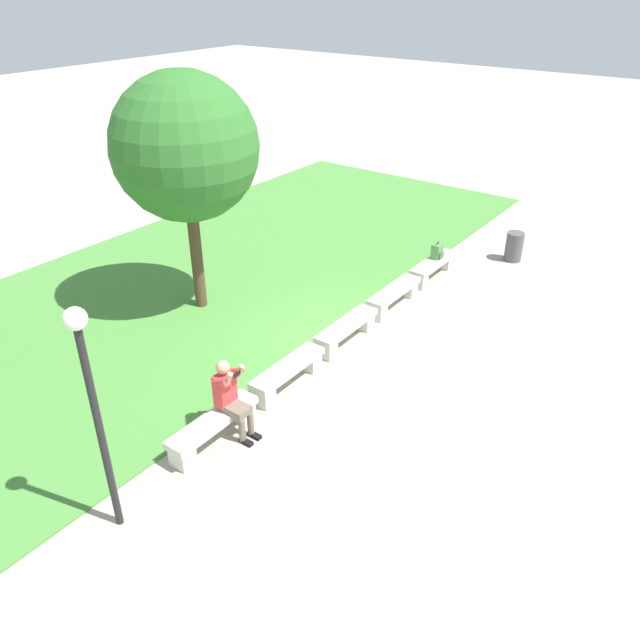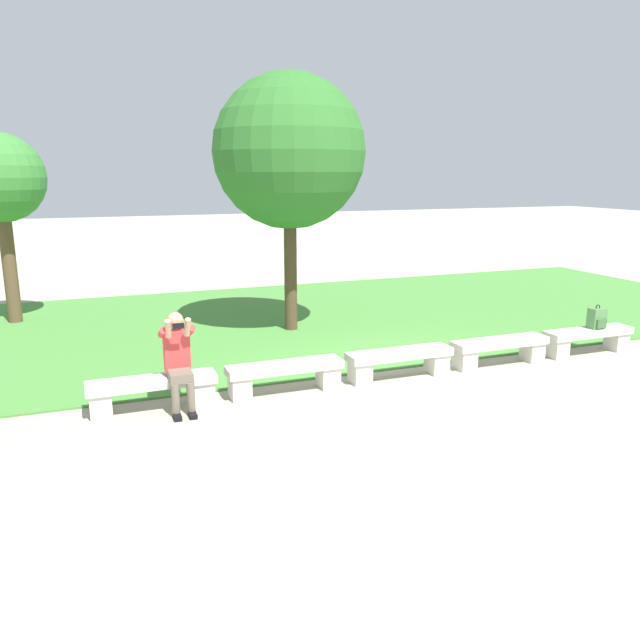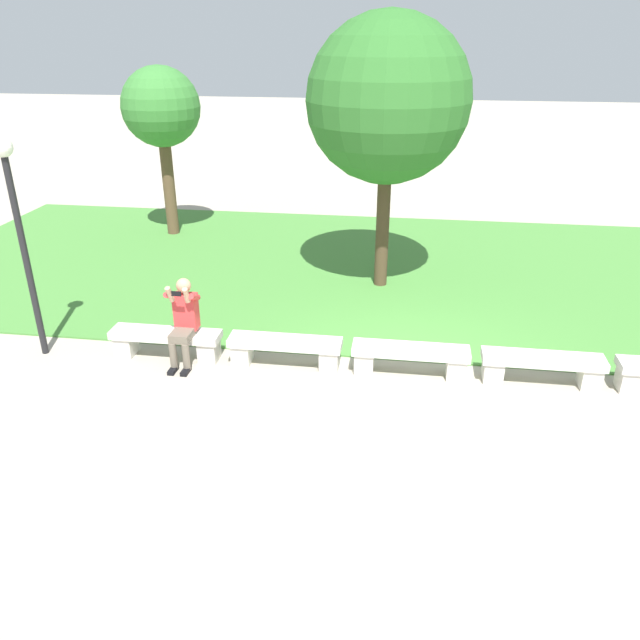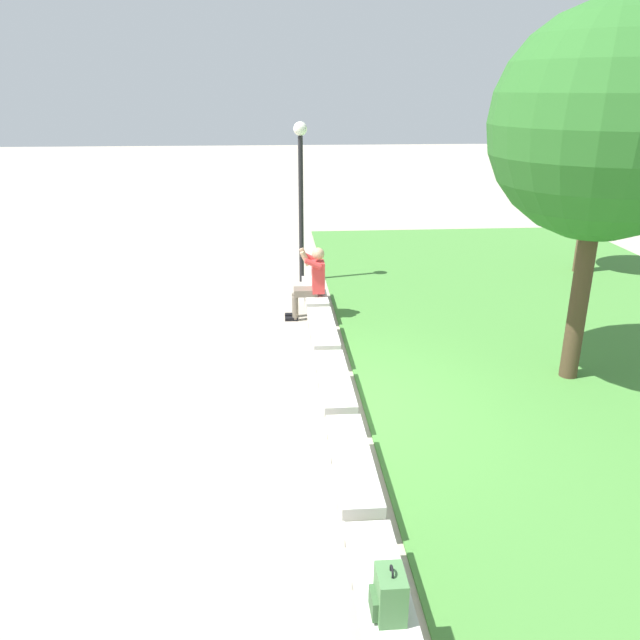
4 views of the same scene
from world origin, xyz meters
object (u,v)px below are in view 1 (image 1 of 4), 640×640
Objects in this scene: person_photographer at (230,395)px; trash_bin at (514,247)px; backpack at (437,251)px; lamp_post at (91,390)px; bench_near at (288,372)px; bench_main at (213,426)px; bench_mid at (346,329)px; tree_behind_wall at (185,148)px; bench_end at (433,266)px; bench_far at (394,295)px.

trash_bin is (9.32, -1.12, -0.36)m from person_photographer.
lamp_post is at bearing -179.14° from backpack.
bench_near is 4.32m from lamp_post.
bench_main is at bearing 179.99° from backpack.
bench_main is 2.28× the size of trash_bin.
lamp_post reaches higher than bench_mid.
bench_mid is at bearing 168.52° from trash_bin.
trash_bin is at bearing -8.76° from bench_near.
bench_main is 1.00× the size of bench_mid.
tree_behind_wall is at bearing 70.24° from bench_near.
bench_near is at bearing 171.24° from trash_bin.
bench_mid is 6.05m from lamp_post.
bench_end is at bearing -38.50° from tree_behind_wall.
lamp_post reaches higher than bench_main.
lamp_post is at bearing -144.60° from tree_behind_wall.
bench_end is (7.51, 0.00, 0.00)m from bench_main.
lamp_post is (-3.86, -0.15, 1.93)m from bench_near.
lamp_post is (-1.98, -0.15, 1.93)m from bench_main.
person_photographer reaches higher than bench_main.
bench_main is 1.00× the size of bench_near.
bench_end is 0.37m from backpack.
bench_near is 1.00× the size of bench_far.
bench_near is 4.00× the size of backpack.
backpack is at bearing -0.03° from bench_far.
backpack is at bearing -0.01° from bench_mid.
bench_mid is 1.30× the size of person_photographer.
trash_bin is (7.79, -1.20, 0.08)m from bench_near.
tree_behind_wall is at bearing 142.53° from backpack.
tree_behind_wall is at bearing 48.07° from bench_main.
person_photographer reaches higher than trash_bin.
bench_mid is at bearing 1.45° from lamp_post.
person_photographer is at bearing 1.66° from lamp_post.
bench_main is 0.51× the size of lamp_post.
bench_mid is 1.00× the size of bench_far.
tree_behind_wall is at bearing 100.18° from bench_mid.
backpack is (0.17, -0.00, 0.33)m from bench_end.
backpack is 0.13× the size of lamp_post.
bench_mid is (3.76, 0.00, 0.00)m from bench_main.
bench_mid is 1.88m from bench_far.
bench_far is 2.07m from backpack.
bench_mid is 3.43m from person_photographer.
bench_far is (1.88, 0.00, 0.00)m from bench_mid.
person_photographer is 0.40× the size of lamp_post.
bench_end is 4.00× the size of backpack.
person_photographer is 0.26× the size of tree_behind_wall.
bench_mid is at bearing 1.31° from person_photographer.
bench_main is 1.88m from bench_near.
bench_near is 2.28× the size of trash_bin.
bench_far is at bearing 0.00° from bench_mid.
bench_near is at bearing 2.92° from person_photographer.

